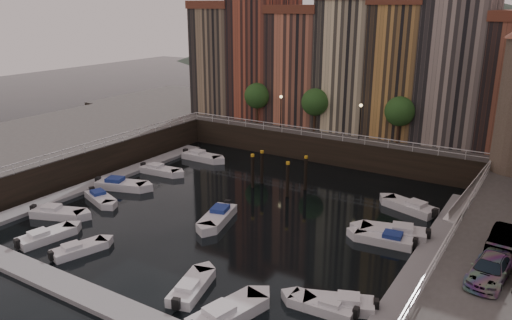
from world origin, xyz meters
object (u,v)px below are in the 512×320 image
Objects in this scene: car_b at (503,240)px; boat_left_1 at (100,198)px; gangway at (471,192)px; boat_left_2 at (120,185)px; boat_left_0 at (57,213)px; car_c at (490,271)px; mooring_pilings at (277,173)px.

boat_left_1 is at bearing -170.67° from car_b.
gangway is 32.84m from boat_left_2.
boat_left_0 is 34.67m from car_b.
car_c reaches higher than boat_left_2.
boat_left_1 is at bearing -92.80° from boat_left_2.
boat_left_1 is 1.00× the size of car_c.
gangway is 1.56× the size of boat_left_2.
boat_left_2 reaches higher than boat_left_1.
mooring_pilings reaches higher than boat_left_0.
boat_left_0 is at bearing -74.95° from boat_left_1.
boat_left_2 is 1.35× the size of car_b.
car_b reaches higher than boat_left_2.
car_b reaches higher than boat_left_0.
car_b is at bearing -22.42° from mooring_pilings.
car_c is (33.22, -1.64, 3.31)m from boat_left_1.
boat_left_0 is 1.09× the size of boat_left_1.
gangway is 13.34m from car_b.
boat_left_0 is 7.84m from boat_left_2.
boat_left_1 is 1.13× the size of car_b.
boat_left_2 is (-0.94, 3.40, 0.07)m from boat_left_1.
car_b is 0.88× the size of car_c.
boat_left_2 is at bearing -148.38° from mooring_pilings.
gangway is 1.87× the size of boat_left_1.
gangway is at bearing 12.66° from boat_left_0.
car_c is at bearing -26.69° from boat_left_2.
gangway reaches higher than boat_left_0.
car_b reaches higher than mooring_pilings.
car_b is (3.82, -12.66, 1.73)m from gangway.
mooring_pilings is 1.05× the size of boat_left_0.
gangway is 33.41m from boat_left_1.
mooring_pilings is 1.29× the size of car_b.
gangway reaches higher than mooring_pilings.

